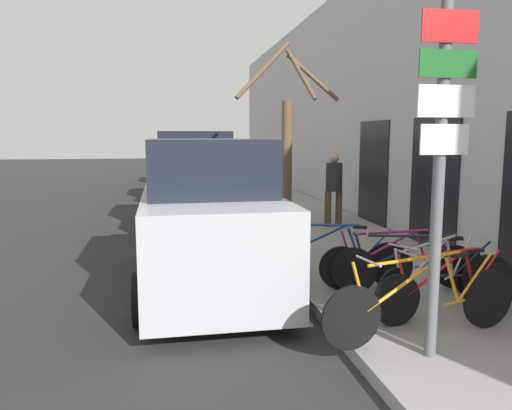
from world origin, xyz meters
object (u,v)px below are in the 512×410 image
pedestrian_near (334,184)px  street_tree (287,159)px  bicycle_1 (449,289)px  bicycle_2 (434,278)px  bicycle_3 (419,270)px  signpost (440,163)px  bicycle_4 (398,263)px  parked_car_2 (186,171)px  bicycle_5 (330,256)px  parked_car_0 (207,221)px  parked_car_1 (195,185)px  bicycle_0 (424,302)px  parked_car_3 (183,163)px

pedestrian_near → street_tree: street_tree is taller
bicycle_1 → bicycle_2: 0.40m
bicycle_3 → signpost: bearing=179.7°
bicycle_3 → bicycle_4: (-0.10, 0.40, -0.01)m
bicycle_3 → bicycle_4: 0.41m
parked_car_2 → street_tree: 9.27m
bicycle_4 → bicycle_5: size_ratio=1.05×
bicycle_2 → bicycle_5: (-0.95, 1.29, 0.00)m
parked_car_0 → parked_car_2: size_ratio=1.07×
bicycle_4 → parked_car_2: parked_car_2 is taller
bicycle_2 → street_tree: (-1.11, 3.34, 1.35)m
parked_car_1 → bicycle_1: bearing=-70.0°
bicycle_0 → bicycle_5: 2.21m
signpost → parked_car_3: bearing=95.1°
parked_car_2 → pedestrian_near: size_ratio=2.47×
bicycle_1 → bicycle_0: bearing=120.7°
parked_car_0 → parked_car_1: size_ratio=1.09×
signpost → parked_car_1: bearing=102.5°
bicycle_3 → pedestrian_near: bearing=17.4°
parked_car_0 → pedestrian_near: (3.34, 3.94, 0.12)m
parked_car_2 → street_tree: size_ratio=1.13×
parked_car_1 → street_tree: (1.51, -3.65, 0.79)m
bicycle_3 → parked_car_2: size_ratio=0.50×
bicycle_3 → bicycle_4: size_ratio=0.97×
bicycle_2 → parked_car_0: bearing=29.9°
bicycle_5 → parked_car_3: parked_car_3 is taller
parked_car_3 → pedestrian_near: parked_car_3 is taller
bicycle_3 → parked_car_3: size_ratio=0.45×
street_tree → parked_car_0: bearing=-136.0°
parked_car_2 → street_tree: bearing=-79.8°
pedestrian_near → street_tree: bearing=-137.1°
signpost → bicycle_2: signpost is taller
bicycle_4 → signpost: bearing=170.0°
bicycle_2 → bicycle_5: bearing=9.4°
bicycle_4 → pedestrian_near: (0.73, 4.94, 0.64)m
bicycle_0 → bicycle_1: bicycle_0 is taller
bicycle_5 → pedestrian_near: bearing=6.8°
bicycle_5 → parked_car_2: size_ratio=0.50×
bicycle_1 → bicycle_4: bicycle_4 is taller
bicycle_5 → parked_car_0: parked_car_0 is taller
bicycle_4 → parked_car_1: size_ratio=0.53×
bicycle_3 → parked_car_0: (-2.71, 1.40, 0.51)m
pedestrian_near → street_tree: (-1.73, -2.38, 0.72)m
bicycle_1 → street_tree: street_tree is taller
parked_car_0 → parked_car_2: bearing=89.0°
bicycle_4 → parked_car_2: (-2.52, 11.66, 0.51)m
bicycle_1 → parked_car_3: size_ratio=0.43×
bicycle_4 → street_tree: 3.06m
bicycle_1 → bicycle_4: 1.19m
bicycle_1 → bicycle_3: bicycle_3 is taller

